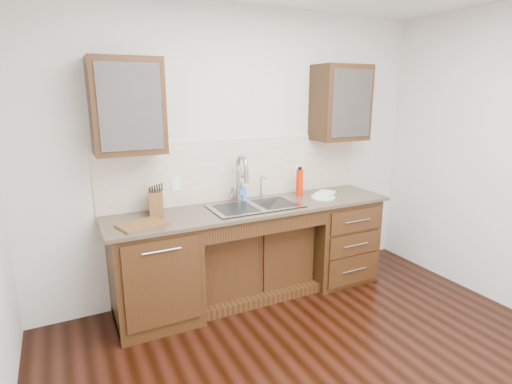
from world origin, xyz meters
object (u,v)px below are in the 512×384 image
soap_bottle (242,191)px  water_bottle (300,183)px  knife_block (156,203)px  plate (323,197)px  cutting_board (142,225)px

soap_bottle → water_bottle: water_bottle is taller
soap_bottle → knife_block: bearing=-158.7°
water_bottle → knife_block: (-1.45, -0.01, -0.03)m
plate → knife_block: size_ratio=1.16×
soap_bottle → cutting_board: 1.08m
water_bottle → knife_block: water_bottle is taller
water_bottle → cutting_board: (-1.62, -0.25, -0.13)m
cutting_board → soap_bottle: bearing=18.7°
knife_block → cutting_board: (-0.17, -0.24, -0.10)m
plate → cutting_board: cutting_board is taller
soap_bottle → cutting_board: soap_bottle is taller
water_bottle → soap_bottle: bearing=170.5°
plate → knife_block: knife_block is taller
soap_bottle → cutting_board: bearing=-147.1°
plate → water_bottle: bearing=129.4°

